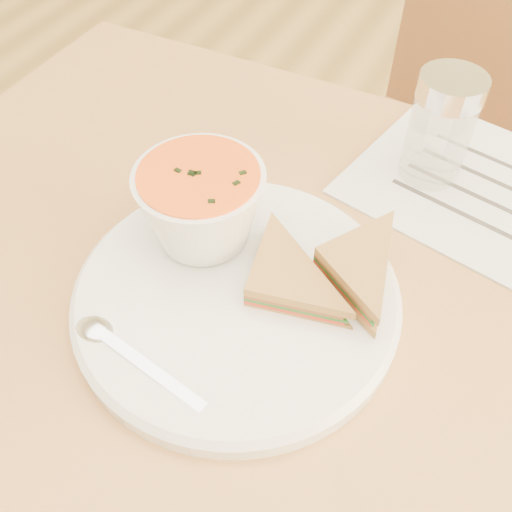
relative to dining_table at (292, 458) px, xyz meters
The scene contains 9 objects.
dining_table is the anchor object (origin of this frame).
chair_far 0.64m from the dining_table, 88.25° to the left, with size 0.39×0.39×0.88m, color brown, non-canonical shape.
plate 0.39m from the dining_table, 155.07° to the right, with size 0.30×0.30×0.02m, color white, non-canonical shape.
soup_bowl 0.45m from the dining_table, behind, with size 0.12×0.12×0.08m, color white, non-canonical shape.
sandwich_half_a 0.41m from the dining_table, 137.23° to the right, with size 0.10×0.10×0.03m, color #BB8142, non-canonical shape.
sandwich_half_b 0.42m from the dining_table, 116.48° to the left, with size 0.09×0.09×0.03m, color #BB8142, non-canonical shape.
spoon 0.43m from the dining_table, 126.94° to the right, with size 0.18×0.04×0.01m, color silver, non-canonical shape.
paper_menu 0.46m from the dining_table, 59.93° to the left, with size 0.32×0.23×0.00m, color white, non-canonical shape.
condiment_shaker 0.49m from the dining_table, 78.71° to the left, with size 0.07×0.07×0.12m, color silver, non-canonical shape.
Camera 1 is at (0.09, -0.30, 1.18)m, focal length 40.00 mm.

